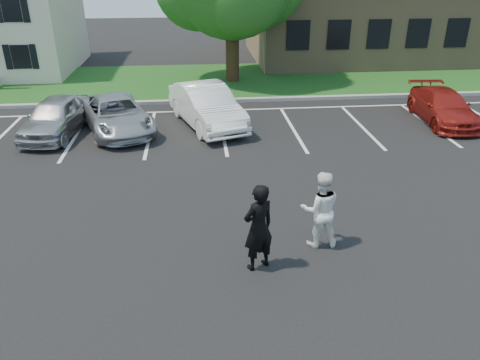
{
  "coord_description": "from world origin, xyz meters",
  "views": [
    {
      "loc": [
        -1.01,
        -9.26,
        6.24
      ],
      "look_at": [
        0.0,
        1.0,
        1.25
      ],
      "focal_mm": 35.0,
      "sensor_mm": 36.0,
      "label": 1
    }
  ],
  "objects_px": {
    "man_black_suit": "(258,228)",
    "car_white_sedan": "(207,106)",
    "man_white_shirt": "(320,209)",
    "car_silver_minivan": "(116,114)",
    "car_silver_west": "(56,117)",
    "car_red_compact": "(443,107)"
  },
  "relations": [
    {
      "from": "man_black_suit",
      "to": "car_white_sedan",
      "type": "distance_m",
      "value": 9.65
    },
    {
      "from": "man_white_shirt",
      "to": "car_white_sedan",
      "type": "distance_m",
      "value": 9.16
    },
    {
      "from": "car_red_compact",
      "to": "man_white_shirt",
      "type": "bearing_deg",
      "value": -126.67
    },
    {
      "from": "man_black_suit",
      "to": "car_silver_west",
      "type": "bearing_deg",
      "value": -81.82
    },
    {
      "from": "man_white_shirt",
      "to": "car_silver_west",
      "type": "distance_m",
      "value": 11.6
    },
    {
      "from": "man_black_suit",
      "to": "man_white_shirt",
      "type": "bearing_deg",
      "value": 179.02
    },
    {
      "from": "man_black_suit",
      "to": "car_red_compact",
      "type": "xyz_separation_m",
      "value": [
        8.83,
        9.15,
        -0.38
      ]
    },
    {
      "from": "car_silver_west",
      "to": "car_red_compact",
      "type": "distance_m",
      "value": 15.32
    },
    {
      "from": "man_black_suit",
      "to": "car_silver_minivan",
      "type": "relative_size",
      "value": 0.43
    },
    {
      "from": "car_silver_west",
      "to": "car_white_sedan",
      "type": "height_order",
      "value": "car_white_sedan"
    },
    {
      "from": "car_silver_minivan",
      "to": "car_red_compact",
      "type": "distance_m",
      "value": 13.12
    },
    {
      "from": "man_white_shirt",
      "to": "car_silver_minivan",
      "type": "xyz_separation_m",
      "value": [
        -5.83,
        8.57,
        -0.28
      ]
    },
    {
      "from": "car_silver_minivan",
      "to": "car_white_sedan",
      "type": "distance_m",
      "value": 3.52
    },
    {
      "from": "car_silver_west",
      "to": "man_white_shirt",
      "type": "bearing_deg",
      "value": -37.95
    },
    {
      "from": "car_silver_west",
      "to": "car_red_compact",
      "type": "xyz_separation_m",
      "value": [
        15.32,
        0.02,
        -0.08
      ]
    },
    {
      "from": "man_black_suit",
      "to": "car_red_compact",
      "type": "relative_size",
      "value": 0.46
    },
    {
      "from": "man_black_suit",
      "to": "car_white_sedan",
      "type": "bearing_deg",
      "value": -112.59
    },
    {
      "from": "car_silver_minivan",
      "to": "car_red_compact",
      "type": "xyz_separation_m",
      "value": [
        13.12,
        -0.18,
        -0.02
      ]
    },
    {
      "from": "man_black_suit",
      "to": "car_silver_west",
      "type": "relative_size",
      "value": 0.48
    },
    {
      "from": "man_black_suit",
      "to": "car_white_sedan",
      "type": "height_order",
      "value": "man_black_suit"
    },
    {
      "from": "man_black_suit",
      "to": "car_white_sedan",
      "type": "relative_size",
      "value": 0.41
    },
    {
      "from": "man_black_suit",
      "to": "car_silver_minivan",
      "type": "bearing_deg",
      "value": -92.55
    }
  ]
}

